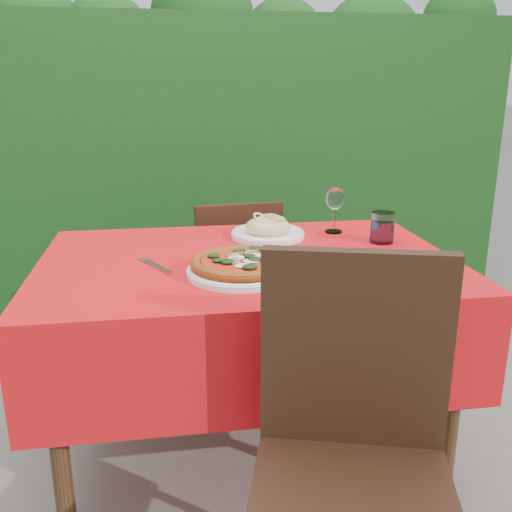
{
  "coord_description": "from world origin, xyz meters",
  "views": [
    {
      "loc": [
        -0.23,
        -1.66,
        1.27
      ],
      "look_at": [
        0.02,
        -0.05,
        0.77
      ],
      "focal_mm": 40.0,
      "sensor_mm": 36.0,
      "label": 1
    }
  ],
  "objects": [
    {
      "name": "pizza_plate",
      "position": [
        -0.04,
        -0.16,
        0.77
      ],
      "size": [
        0.35,
        0.35,
        0.06
      ],
      "rotation": [
        0.0,
        0.0,
        0.3
      ],
      "color": "white",
      "rests_on": "dining_table"
    },
    {
      "name": "dining_table",
      "position": [
        0.0,
        0.0,
        0.6
      ],
      "size": [
        1.26,
        0.86,
        0.75
      ],
      "color": "#412B14",
      "rests_on": "ground"
    },
    {
      "name": "water_glass",
      "position": [
        0.47,
        0.11,
        0.79
      ],
      "size": [
        0.08,
        0.08,
        0.1
      ],
      "color": "silver",
      "rests_on": "dining_table"
    },
    {
      "name": "ground",
      "position": [
        0.0,
        0.0,
        0.0
      ],
      "size": [
        60.0,
        60.0,
        0.0
      ],
      "primitive_type": "plane",
      "color": "#645F5A",
      "rests_on": "ground"
    },
    {
      "name": "hedge",
      "position": [
        0.0,
        1.55,
        0.92
      ],
      "size": [
        3.2,
        0.55,
        1.78
      ],
      "color": "black",
      "rests_on": "ground"
    },
    {
      "name": "chair_far",
      "position": [
        0.04,
        0.65,
        0.46
      ],
      "size": [
        0.4,
        0.4,
        0.8
      ],
      "rotation": [
        0.0,
        0.0,
        3.25
      ],
      "color": "black",
      "rests_on": "ground"
    },
    {
      "name": "wine_glass",
      "position": [
        0.35,
        0.26,
        0.87
      ],
      "size": [
        0.07,
        0.07,
        0.17
      ],
      "color": "white",
      "rests_on": "dining_table"
    },
    {
      "name": "fork",
      "position": [
        -0.27,
        -0.06,
        0.75
      ],
      "size": [
        0.11,
        0.19,
        0.01
      ],
      "primitive_type": "cube",
      "rotation": [
        0.0,
        0.0,
        0.48
      ],
      "color": "silver",
      "rests_on": "dining_table"
    },
    {
      "name": "chair_near",
      "position": [
        0.13,
        -0.66,
        0.53
      ],
      "size": [
        0.52,
        0.52,
        0.93
      ],
      "rotation": [
        0.0,
        0.0,
        -0.28
      ],
      "color": "black",
      "rests_on": "ground"
    },
    {
      "name": "pasta_plate",
      "position": [
        0.11,
        0.23,
        0.77
      ],
      "size": [
        0.26,
        0.26,
        0.07
      ],
      "rotation": [
        0.0,
        0.0,
        -0.15
      ],
      "color": "white",
      "rests_on": "dining_table"
    }
  ]
}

